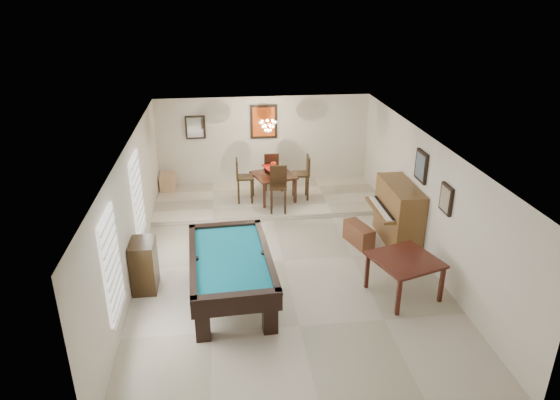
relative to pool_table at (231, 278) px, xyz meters
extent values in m
cube|color=beige|center=(1.13, 1.28, -0.46)|extent=(6.00, 9.00, 0.02)
cube|color=silver|center=(1.13, 5.78, 0.85)|extent=(6.00, 0.04, 2.60)
cube|color=silver|center=(1.13, -3.22, 0.85)|extent=(6.00, 0.04, 2.60)
cube|color=silver|center=(-1.87, 1.28, 0.85)|extent=(0.04, 9.00, 2.60)
cube|color=silver|center=(4.13, 1.28, 0.85)|extent=(0.04, 9.00, 2.60)
cube|color=white|center=(1.13, 1.28, 2.15)|extent=(6.00, 9.00, 0.04)
cube|color=beige|center=(1.13, 4.53, -0.39)|extent=(6.00, 2.50, 0.12)
cube|color=white|center=(-1.84, -0.92, 0.95)|extent=(0.06, 1.00, 1.70)
cube|color=white|center=(-1.84, 1.88, 0.95)|extent=(0.06, 1.00, 1.70)
cube|color=brown|center=(2.91, 1.84, -0.21)|extent=(0.56, 0.90, 0.47)
cube|color=black|center=(-1.63, 0.55, 0.05)|extent=(0.44, 0.67, 1.00)
cube|color=tan|center=(-1.62, 5.42, -0.10)|extent=(0.43, 0.53, 0.46)
cube|color=#D84C14|center=(1.13, 5.74, 1.45)|extent=(0.75, 0.06, 0.95)
cube|color=white|center=(-0.77, 5.74, 1.35)|extent=(0.55, 0.06, 0.65)
cube|color=slate|center=(4.09, 1.58, 1.45)|extent=(0.06, 0.55, 0.65)
cube|color=gray|center=(4.09, 0.28, 1.25)|extent=(0.06, 0.45, 0.55)
camera|label=1|loc=(-0.04, -7.91, 4.91)|focal=32.00mm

